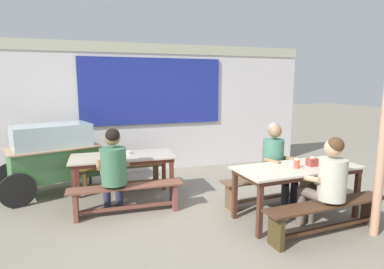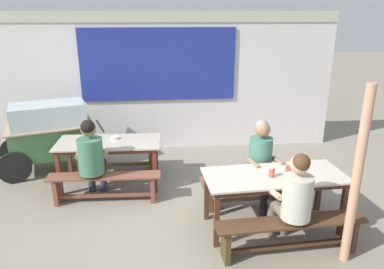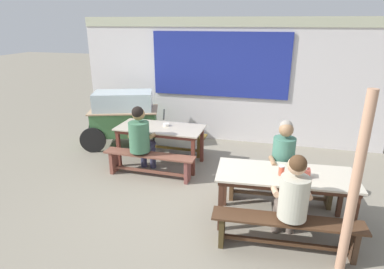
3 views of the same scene
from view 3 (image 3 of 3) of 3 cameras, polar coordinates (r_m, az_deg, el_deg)
ground_plane at (r=5.11m, az=1.06°, el=-10.86°), size 40.00×40.00×0.00m
backdrop_wall at (r=7.14m, az=6.21°, el=9.89°), size 6.56×0.23×2.66m
dining_table_far at (r=5.98m, az=-5.61°, el=0.65°), size 1.60×0.77×0.74m
dining_table_near at (r=4.35m, az=16.15°, el=-7.50°), size 1.79×0.84×0.74m
bench_far_back at (r=6.60m, az=-3.73°, el=-0.93°), size 1.47×0.33×0.43m
bench_far_front at (r=5.63m, az=-7.56°, el=-4.75°), size 1.62×0.30×0.43m
bench_near_back at (r=5.02m, az=15.23°, el=-8.44°), size 1.67×0.42×0.43m
bench_near_front at (r=4.06m, az=16.30°, el=-15.82°), size 1.74×0.40×0.43m
food_cart at (r=7.05m, az=-12.03°, el=3.46°), size 1.90×1.30×1.18m
person_left_back_turned at (r=5.59m, az=-9.06°, el=-0.31°), size 0.47×0.59×1.26m
person_right_near_table at (r=4.78m, az=15.96°, el=-4.36°), size 0.48×0.60×1.28m
person_near_front at (r=3.91m, az=17.29°, el=-10.34°), size 0.48×0.60×1.24m
tissue_box at (r=4.29m, az=19.21°, el=-6.36°), size 0.14×0.11×0.13m
condiment_jar at (r=4.24m, az=15.53°, el=-6.14°), size 0.07×0.07×0.13m
soup_bowl at (r=6.00m, az=-4.59°, el=1.75°), size 0.12×0.12×0.04m
wooden_support_post at (r=3.65m, az=26.81°, el=-8.41°), size 0.10×0.10×2.01m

